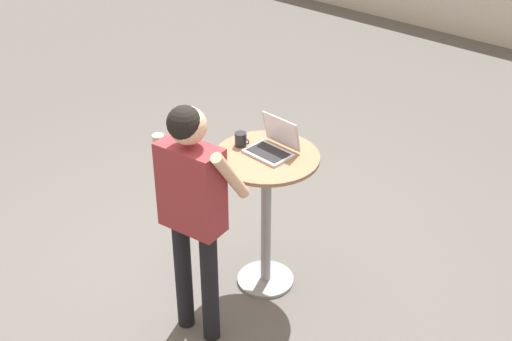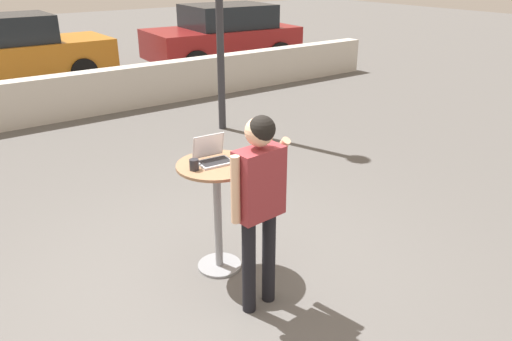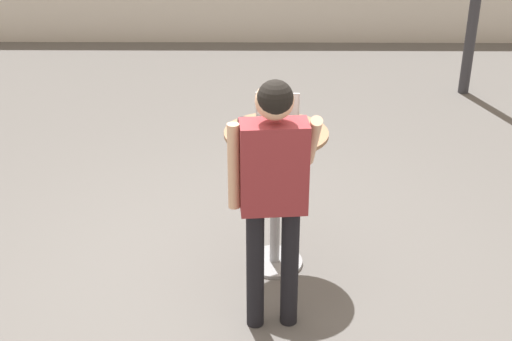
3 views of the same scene
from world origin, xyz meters
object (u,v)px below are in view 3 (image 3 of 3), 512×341
(coffee_mug, at_px, (244,125))
(standing_person, at_px, (273,178))
(cafe_table, at_px, (276,176))
(laptop, at_px, (277,120))

(coffee_mug, xyz_separation_m, standing_person, (0.19, -0.66, -0.05))
(standing_person, bearing_deg, cafe_table, 87.59)
(cafe_table, distance_m, standing_person, 0.74)
(laptop, height_order, coffee_mug, laptop)
(laptop, bearing_deg, cafe_table, -93.16)
(coffee_mug, distance_m, standing_person, 0.69)
(cafe_table, xyz_separation_m, laptop, (0.00, 0.06, 0.38))
(laptop, height_order, standing_person, standing_person)
(coffee_mug, bearing_deg, laptop, 17.57)
(laptop, relative_size, coffee_mug, 2.75)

